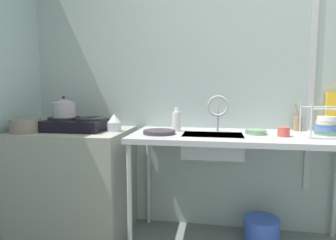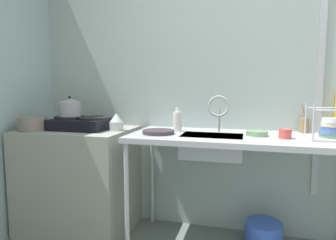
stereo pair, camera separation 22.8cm
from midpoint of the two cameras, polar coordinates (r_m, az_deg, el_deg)
The scene contains 17 objects.
wall_back at distance 2.61m, azimuth 20.72°, elevation 6.64°, with size 4.89×0.10×2.59m, color #9AA7A3.
wall_metal_strip at distance 2.63m, azimuth 30.43°, elevation 9.01°, with size 0.05×0.01×2.07m, color #ABADB0.
counter_concrete at distance 2.69m, azimuth -14.95°, elevation -11.34°, with size 0.93×0.67×0.91m, color gray.
counter_sink at distance 2.25m, azimuth 17.21°, elevation -4.55°, with size 1.69×0.67×0.91m.
stove at distance 2.56m, azimuth -14.34°, elevation -0.60°, with size 0.50×0.39×0.11m.
pot_on_left_burner at distance 2.61m, azimuth -16.66°, elevation 2.43°, with size 0.19×0.19×0.18m.
pot_beside_stove at distance 2.60m, azimuth -23.13°, elevation -0.73°, with size 0.23×0.23×0.11m.
percolator at distance 2.41m, azimuth -7.63°, elevation -0.43°, with size 0.11×0.11×0.15m.
sink_basin at distance 2.22m, azimuth 11.64°, elevation -5.16°, with size 0.46×0.28×0.17m, color #ABADB0.
faucet at distance 2.29m, azimuth 12.88°, elevation 2.31°, with size 0.17×0.09×0.30m.
frying_pan at distance 2.22m, azimuth 1.00°, elevation -2.41°, with size 0.25×0.25×0.03m, color #362C32.
dish_rack at distance 2.33m, azimuth 32.30°, elevation -1.80°, with size 0.31×0.28×0.25m.
cup_by_rack at distance 2.22m, azimuth 25.07°, elevation -2.51°, with size 0.09×0.09×0.07m, color #C44A41.
small_bowl_on_drainboard at distance 2.27m, azimuth 20.09°, elevation -2.51°, with size 0.16×0.16×0.04m, color gray.
bottle_by_sink at distance 2.34m, azimuth 4.67°, elevation -0.26°, with size 0.07×0.07×0.20m.
utensil_jar at distance 2.57m, azimuth 27.85°, elevation -0.93°, with size 0.07×0.07×0.23m.
bucket_on_floor at distance 2.59m, azimuth 21.07°, elevation -20.66°, with size 0.28×0.28×0.21m, color blue.
Camera 2 is at (-0.12, -0.97, 1.26)m, focal length 30.60 mm.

